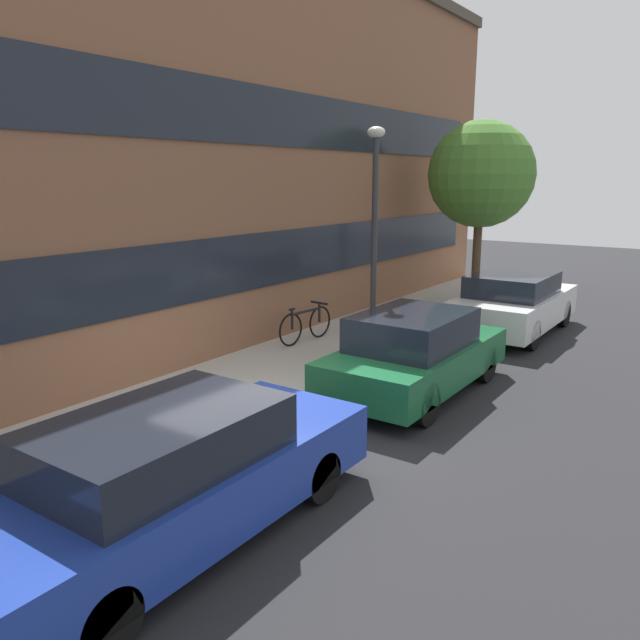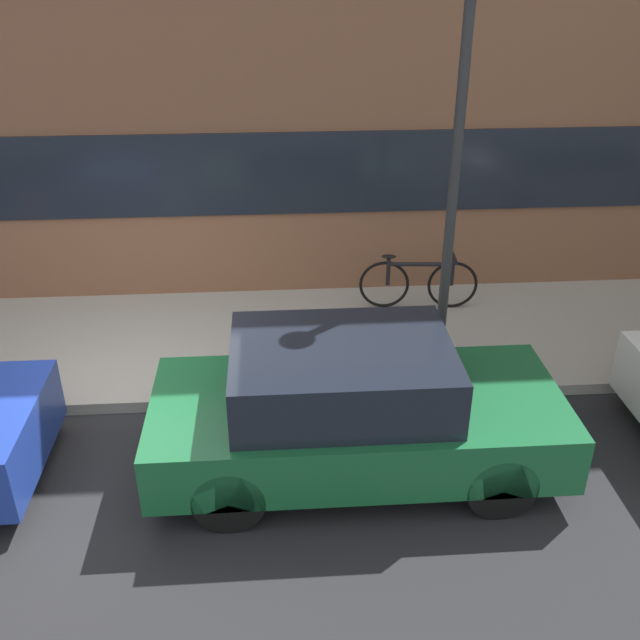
# 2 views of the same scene
# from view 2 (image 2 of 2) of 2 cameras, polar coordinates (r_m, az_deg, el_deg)

# --- Properties ---
(ground_plane) EXTENTS (56.00, 56.00, 0.00)m
(ground_plane) POSITION_cam_2_polar(r_m,az_deg,el_deg) (8.17, -15.37, -7.21)
(ground_plane) COLOR #232326
(sidewalk_strip) EXTENTS (28.00, 2.73, 0.14)m
(sidewalk_strip) POSITION_cam_2_polar(r_m,az_deg,el_deg) (9.27, -14.03, -2.01)
(sidewalk_strip) COLOR #A8A399
(sidewalk_strip) RESTS_ON ground_plane
(parked_car_green) EXTENTS (3.87, 1.68, 1.37)m
(parked_car_green) POSITION_cam_2_polar(r_m,az_deg,el_deg) (6.78, 2.62, -7.09)
(parked_car_green) COLOR #195B33
(parked_car_green) RESTS_ON ground_plane
(bicycle) EXTENTS (1.60, 0.44, 0.78)m
(bicycle) POSITION_cam_2_polar(r_m,az_deg,el_deg) (9.71, 7.91, 3.06)
(bicycle) COLOR black
(bicycle) RESTS_ON sidewalk_strip
(lamp_post) EXTENTS (0.32, 0.32, 4.22)m
(lamp_post) POSITION_cam_2_polar(r_m,az_deg,el_deg) (7.44, 10.92, 13.47)
(lamp_post) COLOR #2D2D30
(lamp_post) RESTS_ON sidewalk_strip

